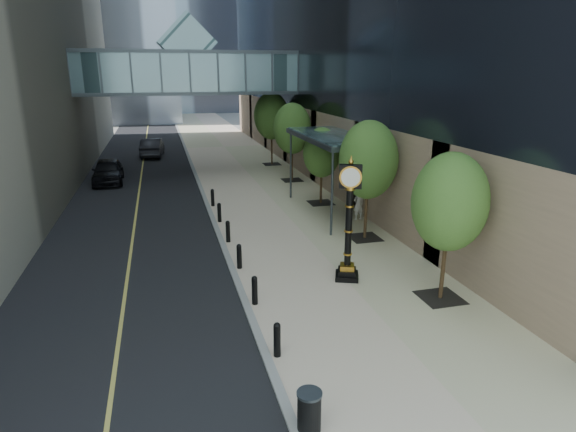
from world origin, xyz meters
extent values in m
plane|color=gray|center=(0.00, 0.00, 0.00)|extent=(320.00, 320.00, 0.00)
cube|color=black|center=(-7.00, 40.00, 0.01)|extent=(8.00, 180.00, 0.02)
cube|color=beige|center=(1.00, 40.00, 0.03)|extent=(8.00, 180.00, 0.06)
cube|color=gray|center=(-3.00, 40.00, 0.04)|extent=(0.25, 180.00, 0.07)
cube|color=slate|center=(-3.00, 28.00, 7.50)|extent=(17.00, 4.00, 3.00)
cube|color=#383F44|center=(-3.00, 28.00, 6.05)|extent=(17.00, 4.20, 0.25)
cube|color=#383F44|center=(-3.00, 28.00, 8.95)|extent=(17.00, 4.20, 0.25)
cube|color=slate|center=(-3.00, 28.00, 9.60)|extent=(4.24, 3.00, 4.24)
cube|color=#383F44|center=(3.50, 14.00, 4.20)|extent=(3.00, 8.00, 0.25)
cube|color=slate|center=(3.50, 14.00, 4.35)|extent=(2.80, 7.80, 0.06)
cylinder|color=#383F44|center=(2.20, 10.30, 2.10)|extent=(0.12, 0.12, 4.20)
cylinder|color=#383F44|center=(2.20, 17.70, 2.10)|extent=(0.12, 0.12, 4.20)
cylinder|color=black|center=(-2.70, 1.00, 0.51)|extent=(0.20, 0.20, 0.90)
cylinder|color=black|center=(-2.70, 4.20, 0.51)|extent=(0.20, 0.20, 0.90)
cylinder|color=black|center=(-2.70, 7.40, 0.51)|extent=(0.20, 0.20, 0.90)
cylinder|color=black|center=(-2.70, 10.60, 0.51)|extent=(0.20, 0.20, 0.90)
cylinder|color=black|center=(-2.70, 13.80, 0.51)|extent=(0.20, 0.20, 0.90)
cylinder|color=black|center=(-2.70, 17.00, 0.51)|extent=(0.20, 0.20, 0.90)
cube|color=black|center=(3.60, 3.00, 0.07)|extent=(1.40, 1.40, 0.02)
cylinder|color=#43331C|center=(3.60, 3.00, 1.41)|extent=(0.14, 0.14, 2.70)
ellipsoid|color=#2D5620|center=(3.60, 3.00, 3.50)|extent=(2.48, 2.48, 3.30)
cube|color=black|center=(3.60, 9.50, 0.07)|extent=(1.40, 1.40, 0.02)
cylinder|color=#43331C|center=(3.60, 9.50, 1.52)|extent=(0.14, 0.14, 2.92)
ellipsoid|color=#2D5620|center=(3.60, 9.50, 3.77)|extent=(2.67, 2.67, 3.56)
cube|color=black|center=(3.60, 16.00, 0.07)|extent=(1.40, 1.40, 0.02)
cylinder|color=#43331C|center=(3.60, 16.00, 1.25)|extent=(0.14, 0.14, 2.38)
ellipsoid|color=#2D5620|center=(3.60, 16.00, 3.09)|extent=(2.18, 2.18, 2.90)
cube|color=black|center=(3.60, 22.50, 0.07)|extent=(1.40, 1.40, 0.02)
cylinder|color=#43331C|center=(3.60, 22.50, 1.51)|extent=(0.14, 0.14, 2.91)
ellipsoid|color=#2D5620|center=(3.60, 22.50, 3.76)|extent=(2.67, 2.67, 3.55)
cube|color=black|center=(3.60, 29.00, 0.07)|extent=(1.40, 1.40, 0.02)
cylinder|color=#43331C|center=(3.60, 29.00, 1.64)|extent=(0.14, 0.14, 3.15)
ellipsoid|color=#2D5620|center=(3.60, 29.00, 4.07)|extent=(2.89, 2.89, 3.85)
cube|color=black|center=(1.07, 5.36, 0.16)|extent=(1.11, 1.11, 0.19)
cube|color=black|center=(1.07, 5.36, 0.35)|extent=(0.86, 0.86, 0.19)
cube|color=gold|center=(1.07, 5.36, 0.54)|extent=(0.68, 0.68, 0.19)
cylinder|color=black|center=(1.07, 5.36, 2.10)|extent=(0.25, 0.25, 2.95)
cube|color=black|center=(1.07, 5.36, 4.00)|extent=(0.86, 0.56, 0.86)
cylinder|color=white|center=(1.07, 5.53, 4.00)|extent=(0.63, 0.28, 0.67)
cylinder|color=white|center=(1.07, 5.20, 4.00)|extent=(0.63, 0.28, 0.67)
sphere|color=gold|center=(1.07, 5.36, 4.53)|extent=(0.19, 0.19, 0.19)
cylinder|color=black|center=(-2.70, -1.96, 0.51)|extent=(0.64, 0.64, 0.90)
imported|color=beige|center=(4.43, 12.31, 0.89)|extent=(0.66, 0.49, 1.66)
imported|color=black|center=(-9.14, 25.27, 0.86)|extent=(2.13, 5.01, 1.69)
imported|color=black|center=(-6.17, 35.90, 0.86)|extent=(2.23, 5.22, 1.67)
camera|label=1|loc=(-5.38, -10.29, 7.58)|focal=30.00mm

